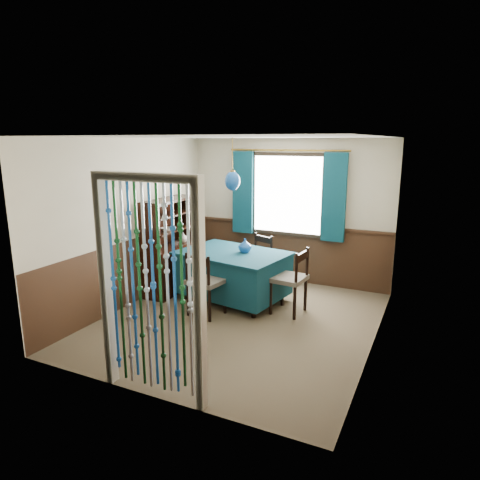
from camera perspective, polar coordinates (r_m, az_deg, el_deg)
The scene contains 22 objects.
floor at distance 6.08m, azimuth -0.16°, elevation -10.71°, with size 4.00×4.00×0.00m, color brown.
ceiling at distance 5.56m, azimuth -0.18°, elevation 13.58°, with size 4.00×4.00×0.00m, color silver.
wall_back at distance 7.51m, azimuth 6.42°, elevation 3.80°, with size 3.60×3.60×0.00m, color beige.
wall_front at distance 4.04m, azimuth -12.52°, elevation -4.58°, with size 3.60×3.60×0.00m, color beige.
wall_left at distance 6.65m, azimuth -14.33°, elevation 2.26°, with size 4.00×4.00×0.00m, color beige.
wall_right at distance 5.19m, azimuth 18.06°, elevation -0.96°, with size 4.00×4.00×0.00m, color beige.
wainscot_back at distance 7.65m, azimuth 6.24°, elevation -1.77°, with size 3.60×3.60×0.00m, color #3B2416.
wainscot_front at distance 4.33m, azimuth -11.90°, elevation -14.03°, with size 3.60×3.60×0.00m, color #3B2416.
wainscot_left at distance 6.82m, azimuth -13.88°, elevation -3.95°, with size 4.00×4.00×0.00m, color #3B2416.
wainscot_right at distance 5.42m, azimuth 17.34°, elevation -8.66°, with size 4.00×4.00×0.00m, color #3B2416.
window at distance 7.42m, azimuth 6.35°, elevation 6.03°, with size 1.32×0.12×1.42m, color black.
doorway at distance 4.14m, azimuth -11.88°, elevation -6.99°, with size 1.16×0.12×2.18m, color silver, non-canonical shape.
dining_table at distance 6.68m, azimuth -0.96°, elevation -4.36°, with size 1.78×1.37×0.78m.
chair_near at distance 6.11m, azimuth -4.69°, elevation -5.63°, with size 0.52×0.51×0.94m.
chair_far at distance 7.20m, azimuth 2.25°, elevation -2.77°, with size 0.58×0.57×0.91m.
chair_left at distance 7.31m, azimuth -7.21°, elevation -2.92°, with size 0.49×0.51×0.84m.
chair_right at distance 6.22m, azimuth 6.78°, elevation -5.22°, with size 0.50×0.52×0.96m.
sideboard at distance 7.21m, azimuth -9.15°, elevation -2.40°, with size 0.45×1.19×1.54m.
pendant_lamp at distance 6.40m, azimuth -1.01°, elevation 7.90°, with size 0.23×0.23×0.77m.
vase_table at distance 6.56m, azimuth 0.66°, elevation -0.82°, with size 0.19×0.19×0.20m, color #14488F.
bowl_shelf at distance 6.91m, azimuth -9.72°, elevation 1.46°, with size 0.21×0.21×0.05m, color beige.
vase_sideboard at distance 7.34m, azimuth -7.58°, elevation 0.45°, with size 0.17×0.17×0.18m, color beige.
Camera 1 is at (2.39, -5.02, 2.45)m, focal length 32.00 mm.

